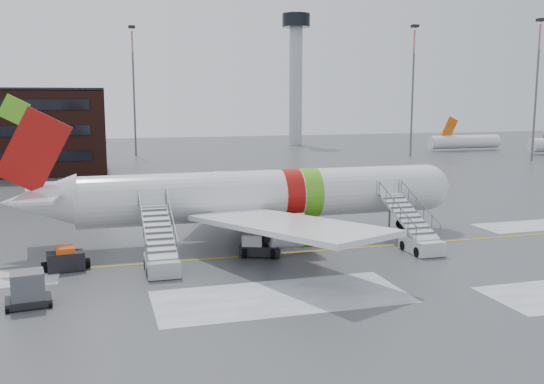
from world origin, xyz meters
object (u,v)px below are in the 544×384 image
object	(u,v)px
airstair_aft	(160,254)
uld_container	(28,290)
baggage_tractor	(66,260)
pushback_tug	(257,246)
airliner	(253,196)
airstair_fwd	(417,236)

from	to	relation	value
airstair_aft	uld_container	bearing A→B (deg)	-146.63
uld_container	baggage_tractor	xyz separation A→B (m)	(1.62, 6.53, -0.23)
uld_container	pushback_tug	bearing A→B (deg)	24.78
airliner	baggage_tractor	distance (m)	14.72
pushback_tug	baggage_tractor	distance (m)	12.66
airliner	uld_container	size ratio (longest dim) A/B	14.13
airstair_aft	pushback_tug	xyz separation A→B (m)	(6.86, 1.70, -0.37)
airstair_fwd	uld_container	xyz separation A→B (m)	(-25.71, -4.89, -0.19)
baggage_tractor	airstair_fwd	bearing A→B (deg)	-3.88
airstair_fwd	airstair_aft	distance (m)	18.29
airstair_aft	baggage_tractor	xyz separation A→B (m)	(-5.80, 1.64, -0.41)
airliner	airstair_aft	size ratio (longest dim) A/B	4.55
airliner	pushback_tug	bearing A→B (deg)	-100.94
airstair_fwd	airstair_aft	xyz separation A→B (m)	(-18.29, 0.00, 0.00)
airliner	airstair_fwd	size ratio (longest dim) A/B	4.55
airstair_fwd	baggage_tractor	xyz separation A→B (m)	(-24.09, 1.64, -0.41)
airliner	airstair_aft	bearing A→B (deg)	-140.01
airstair_fwd	pushback_tug	distance (m)	11.56
airstair_fwd	baggage_tractor	bearing A→B (deg)	176.12
airstair_aft	pushback_tug	bearing A→B (deg)	13.94
airstair_aft	pushback_tug	distance (m)	7.08
airliner	uld_container	xyz separation A→B (m)	(-15.22, -11.43, -2.54)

